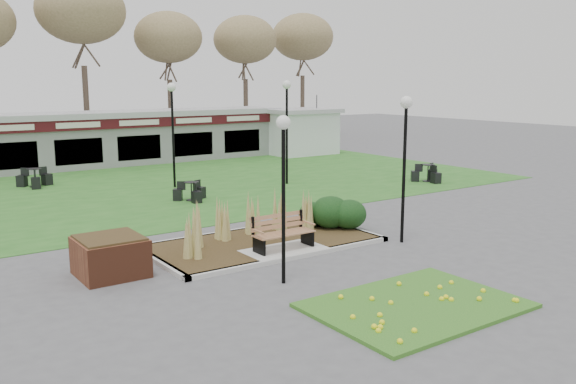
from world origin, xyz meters
TOP-DOWN VIEW (x-y plane):
  - ground at (0.00, 0.00)m, footprint 100.00×100.00m
  - lawn at (0.00, 12.00)m, footprint 34.00×16.00m
  - flower_bed at (0.00, -4.60)m, footprint 4.20×3.00m
  - planting_bed at (1.27, 1.35)m, footprint 6.75×3.40m
  - park_bench at (0.00, 0.25)m, footprint 1.70×0.66m
  - brick_planter at (-4.40, 1.00)m, footprint 1.50×1.50m
  - food_pavilion at (0.00, 19.96)m, footprint 24.60×3.40m
  - service_hut at (13.50, 18.00)m, footprint 4.40×3.40m
  - tree_backdrop at (0.00, 28.00)m, footprint 47.24×5.24m
  - lamp_post_near_left at (3.44, -0.80)m, footprint 0.34×0.34m
  - lamp_post_near_right at (-1.36, -1.81)m, footprint 0.32×0.32m
  - lamp_post_mid_right at (6.40, 9.22)m, footprint 0.38×0.38m
  - lamp_post_far_right at (1.91, 11.24)m, footprint 0.37×0.37m
  - bistro_set_b at (1.19, 8.14)m, footprint 1.36×1.24m
  - bistro_set_c at (-3.01, 14.79)m, footprint 1.49×1.41m
  - bistro_set_d at (12.00, 6.03)m, footprint 1.46×1.38m
  - patio_umbrella at (14.79, 18.00)m, footprint 2.68×2.70m

SIDE VIEW (x-z plane):
  - ground at x=0.00m, z-range 0.00..0.00m
  - lawn at x=0.00m, z-range 0.00..0.02m
  - flower_bed at x=0.00m, z-range -0.01..0.15m
  - bistro_set_b at x=1.19m, z-range -0.10..0.62m
  - bistro_set_d at x=12.00m, z-range -0.11..0.67m
  - bistro_set_c at x=-3.01m, z-range -0.11..0.69m
  - planting_bed at x=1.27m, z-range -0.27..1.00m
  - brick_planter at x=-4.40m, z-range 0.00..0.95m
  - park_bench at x=0.00m, z-range 0.12..1.05m
  - service_hut at x=13.50m, z-range 0.04..2.86m
  - food_pavilion at x=0.00m, z-range 0.03..2.93m
  - patio_umbrella at x=14.79m, z-range 0.34..2.89m
  - lamp_post_near_right at x=-1.36m, z-range 0.87..4.69m
  - lamp_post_near_left at x=3.44m, z-range 0.95..5.09m
  - lamp_post_far_right at x=1.91m, z-range 1.02..5.49m
  - lamp_post_mid_right at x=6.40m, z-range 1.04..5.61m
  - tree_backdrop at x=0.00m, z-range 3.18..13.54m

